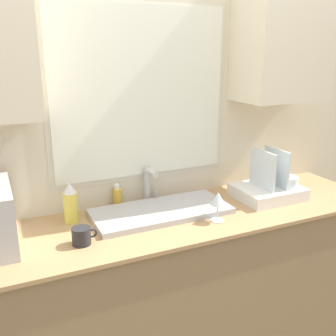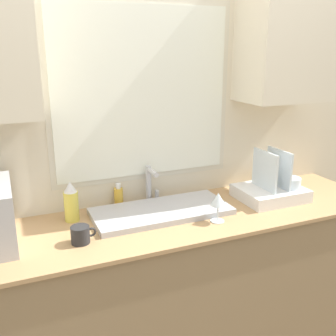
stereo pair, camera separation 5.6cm
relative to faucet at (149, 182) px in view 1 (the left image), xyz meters
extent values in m
cube|color=#8C7251|center=(-0.01, -0.24, -0.58)|extent=(2.48, 0.59, 0.87)
cube|color=tan|center=(-0.01, -0.24, -0.13)|extent=(2.51, 0.62, 0.02)
cube|color=beige|center=(-0.01, 0.09, 0.29)|extent=(6.00, 0.06, 2.60)
cube|color=beige|center=(-0.01, 0.06, 0.49)|extent=(1.03, 0.01, 0.96)
cube|color=white|center=(-0.01, 0.05, 0.49)|extent=(0.97, 0.01, 0.90)
cube|color=beige|center=(0.78, -0.10, 0.81)|extent=(0.50, 0.32, 0.77)
cube|color=#B2B2B7|center=(0.00, -0.18, -0.11)|extent=(0.73, 0.33, 0.03)
cylinder|color=#B7B7BC|center=(0.00, 0.02, -0.02)|extent=(0.03, 0.03, 0.21)
cylinder|color=#B7B7BC|center=(0.00, -0.05, 0.07)|extent=(0.03, 0.13, 0.03)
cylinder|color=#B7B7BC|center=(0.05, 0.02, -0.09)|extent=(0.02, 0.02, 0.06)
cube|color=white|center=(0.66, -0.22, -0.09)|extent=(0.37, 0.30, 0.07)
cube|color=silver|center=(0.61, -0.22, 0.06)|extent=(0.01, 0.22, 0.22)
cube|color=silver|center=(0.71, -0.22, 0.06)|extent=(0.01, 0.22, 0.22)
cylinder|color=silver|center=(0.76, -0.26, -0.02)|extent=(0.12, 0.12, 0.06)
cylinder|color=#D8CC4C|center=(-0.45, -0.08, -0.05)|extent=(0.07, 0.07, 0.15)
cone|color=silver|center=(-0.45, -0.08, 0.06)|extent=(0.07, 0.07, 0.05)
cylinder|color=gold|center=(-0.18, 0.03, -0.07)|extent=(0.05, 0.05, 0.10)
cylinder|color=white|center=(-0.18, 0.03, -0.01)|extent=(0.03, 0.03, 0.03)
cylinder|color=#262628|center=(-0.46, -0.33, -0.08)|extent=(0.08, 0.08, 0.08)
torus|color=#262628|center=(-0.41, -0.33, -0.08)|extent=(0.05, 0.01, 0.05)
cylinder|color=silver|center=(0.22, -0.37, -0.12)|extent=(0.07, 0.07, 0.00)
cylinder|color=silver|center=(0.22, -0.37, -0.08)|extent=(0.01, 0.01, 0.08)
cone|color=silver|center=(0.22, -0.37, 0.00)|extent=(0.08, 0.08, 0.07)
camera|label=1|loc=(-0.77, -1.94, 0.72)|focal=42.00mm
camera|label=2|loc=(-0.72, -1.96, 0.72)|focal=42.00mm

